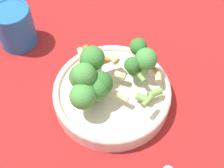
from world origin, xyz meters
TOP-DOWN VIEW (x-y plane):
  - ground_plane at (0.00, 0.00)m, footprint 3.00×3.00m
  - bowl at (0.00, 0.00)m, footprint 0.23×0.23m
  - pasta_salad at (0.00, 0.02)m, footprint 0.17×0.18m
  - cup at (0.21, 0.15)m, footprint 0.08×0.08m

SIDE VIEW (x-z plane):
  - ground_plane at x=0.00m, z-range 0.00..0.00m
  - bowl at x=0.00m, z-range 0.00..0.04m
  - cup at x=0.21m, z-range 0.00..0.09m
  - pasta_salad at x=0.00m, z-range 0.04..0.12m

